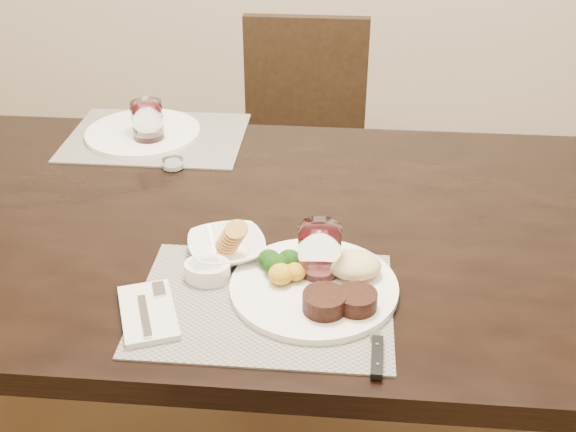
# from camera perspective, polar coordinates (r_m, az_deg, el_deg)

# --- Properties ---
(dining_table) EXTENTS (2.00, 1.00, 0.75)m
(dining_table) POSITION_cam_1_polar(r_m,az_deg,el_deg) (1.59, -1.14, -2.93)
(dining_table) COLOR black
(dining_table) RESTS_ON ground
(chair_far) EXTENTS (0.42, 0.42, 0.90)m
(chair_far) POSITION_cam_1_polar(r_m,az_deg,el_deg) (2.49, 1.18, 6.00)
(chair_far) COLOR black
(chair_far) RESTS_ON ground
(placemat_near) EXTENTS (0.46, 0.34, 0.00)m
(placemat_near) POSITION_cam_1_polar(r_m,az_deg,el_deg) (1.32, -1.86, -6.88)
(placemat_near) COLOR slate
(placemat_near) RESTS_ON dining_table
(placemat_far) EXTENTS (0.46, 0.34, 0.00)m
(placemat_far) POSITION_cam_1_polar(r_m,az_deg,el_deg) (1.95, -10.37, 6.16)
(placemat_far) COLOR slate
(placemat_far) RESTS_ON dining_table
(dinner_plate) EXTENTS (0.31, 0.31, 0.06)m
(dinner_plate) POSITION_cam_1_polar(r_m,az_deg,el_deg) (1.33, 2.69, -5.38)
(dinner_plate) COLOR white
(dinner_plate) RESTS_ON placemat_near
(napkin_fork) EXTENTS (0.15, 0.19, 0.02)m
(napkin_fork) POSITION_cam_1_polar(r_m,az_deg,el_deg) (1.30, -10.99, -7.47)
(napkin_fork) COLOR silver
(napkin_fork) RESTS_ON placemat_near
(steak_knife) EXTENTS (0.02, 0.22, 0.01)m
(steak_knife) POSITION_cam_1_polar(r_m,az_deg,el_deg) (1.22, 7.03, -10.20)
(steak_knife) COLOR silver
(steak_knife) RESTS_ON placemat_near
(cracker_bowl) EXTENTS (0.19, 0.19, 0.07)m
(cracker_bowl) POSITION_cam_1_polar(r_m,az_deg,el_deg) (1.43, -4.86, -2.49)
(cracker_bowl) COLOR white
(cracker_bowl) RESTS_ON placemat_near
(sauce_ramekin) EXTENTS (0.09, 0.13, 0.07)m
(sauce_ramekin) POSITION_cam_1_polar(r_m,az_deg,el_deg) (1.37, -6.38, -4.26)
(sauce_ramekin) COLOR white
(sauce_ramekin) RESTS_ON placemat_near
(wine_glass_near) EXTENTS (0.08, 0.08, 0.11)m
(wine_glass_near) POSITION_cam_1_polar(r_m,az_deg,el_deg) (1.35, 2.49, -3.12)
(wine_glass_near) COLOR silver
(wine_glass_near) RESTS_ON placemat_near
(far_plate) EXTENTS (0.30, 0.30, 0.01)m
(far_plate) POSITION_cam_1_polar(r_m,az_deg,el_deg) (1.96, -11.38, 6.46)
(far_plate) COLOR white
(far_plate) RESTS_ON placemat_far
(wine_glass_far) EXTENTS (0.08, 0.08, 0.11)m
(wine_glass_far) POSITION_cam_1_polar(r_m,az_deg,el_deg) (1.90, -11.00, 7.09)
(wine_glass_far) COLOR silver
(wine_glass_far) RESTS_ON placemat_far
(salt_cellar) EXTENTS (0.05, 0.05, 0.02)m
(salt_cellar) POSITION_cam_1_polar(r_m,az_deg,el_deg) (1.78, -9.08, 4.06)
(salt_cellar) COLOR silver
(salt_cellar) RESTS_ON dining_table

